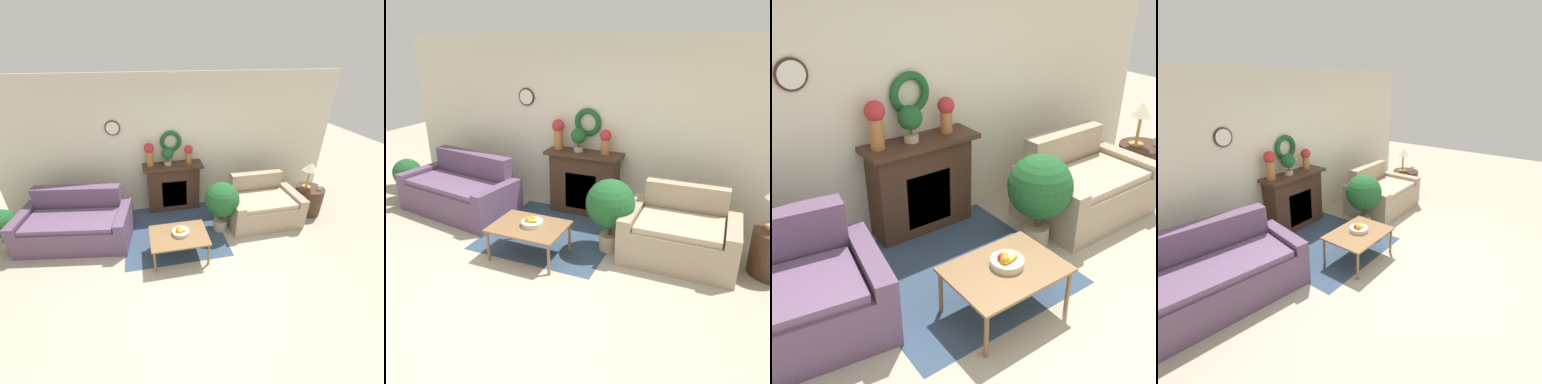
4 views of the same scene
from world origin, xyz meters
TOP-DOWN VIEW (x-y plane):
  - ground_plane at (0.00, 0.00)m, footprint 16.00×16.00m
  - floor_rug at (-0.24, 1.35)m, footprint 1.80×1.78m
  - wall_back at (-0.00, 2.40)m, footprint 6.80×0.15m
  - fireplace at (-0.10, 2.19)m, footprint 1.20×0.41m
  - couch_left at (-1.95, 1.45)m, footprint 1.99×1.20m
  - loveseat_right at (1.53, 1.40)m, footprint 1.41×0.98m
  - coffee_table at (-0.24, 0.67)m, footprint 0.93×0.68m
  - fruit_bowl at (-0.21, 0.70)m, footprint 0.27×0.27m
  - side_table_by_loveseat at (2.62, 1.44)m, footprint 0.56×0.56m
  - table_lamp at (2.55, 1.49)m, footprint 0.29×0.29m
  - mug at (2.74, 1.34)m, footprint 0.08×0.08m
  - vase_on_mantel_left at (-0.55, 2.20)m, footprint 0.19×0.19m
  - vase_on_mantel_right at (0.23, 2.20)m, footprint 0.17×0.17m
  - potted_plant_on_mantel at (-0.20, 2.18)m, footprint 0.24×0.24m
  - potted_plant_floor_by_loveseat at (0.65, 1.22)m, footprint 0.63×0.63m

SIDE VIEW (x-z plane):
  - ground_plane at x=0.00m, z-range 0.00..0.00m
  - floor_rug at x=-0.24m, z-range 0.00..0.01m
  - side_table_by_loveseat at x=2.62m, z-range 0.00..0.56m
  - loveseat_right at x=1.53m, z-range -0.12..0.76m
  - couch_left at x=-1.95m, z-range -0.13..0.78m
  - coffee_table at x=-0.24m, z-range 0.18..0.61m
  - fruit_bowl at x=-0.21m, z-range 0.41..0.54m
  - fireplace at x=-0.10m, z-range 0.01..1.02m
  - mug at x=2.74m, z-range 0.56..0.66m
  - potted_plant_floor_by_loveseat at x=0.65m, z-range 0.14..1.12m
  - table_lamp at x=2.55m, z-range 0.72..1.25m
  - vase_on_mantel_right at x=0.23m, z-range 1.04..1.41m
  - potted_plant_on_mantel at x=-0.20m, z-range 1.05..1.42m
  - vase_on_mantel_left at x=-0.55m, z-range 1.05..1.52m
  - wall_back at x=0.00m, z-range 0.00..2.70m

